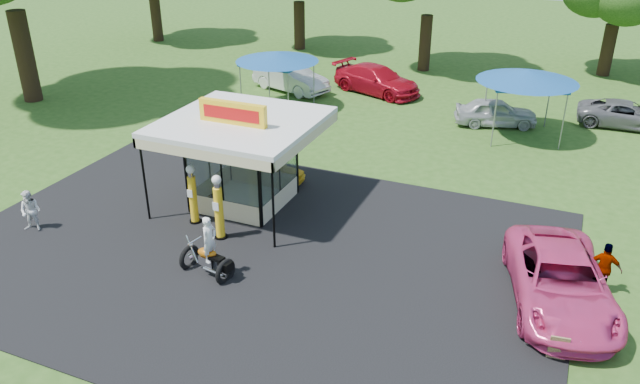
% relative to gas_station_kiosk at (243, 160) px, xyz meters
% --- Properties ---
extents(ground, '(120.00, 120.00, 0.00)m').
position_rel_gas_station_kiosk_xyz_m(ground, '(2.00, -4.99, -1.78)').
color(ground, '#2B5019').
rests_on(ground, ground).
extents(asphalt_apron, '(20.00, 14.00, 0.04)m').
position_rel_gas_station_kiosk_xyz_m(asphalt_apron, '(2.00, -2.99, -1.76)').
color(asphalt_apron, black).
rests_on(asphalt_apron, ground).
extents(gas_station_kiosk, '(5.40, 5.40, 4.18)m').
position_rel_gas_station_kiosk_xyz_m(gas_station_kiosk, '(0.00, 0.00, 0.00)').
color(gas_station_kiosk, white).
rests_on(gas_station_kiosk, ground).
extents(gas_pump_left, '(0.42, 0.42, 2.26)m').
position_rel_gas_station_kiosk_xyz_m(gas_pump_left, '(-0.88, -2.10, -0.70)').
color(gas_pump_left, black).
rests_on(gas_pump_left, ground).
extents(gas_pump_right, '(0.45, 0.45, 2.39)m').
position_rel_gas_station_kiosk_xyz_m(gas_pump_right, '(0.55, -2.69, -0.64)').
color(gas_pump_right, black).
rests_on(gas_pump_right, ground).
extents(motorcycle, '(1.86, 1.12, 2.13)m').
position_rel_gas_station_kiosk_xyz_m(motorcycle, '(1.45, -4.78, -0.95)').
color(motorcycle, black).
rests_on(motorcycle, ground).
extents(spare_tires, '(0.87, 0.52, 0.75)m').
position_rel_gas_station_kiosk_xyz_m(spare_tires, '(-0.61, -1.15, -1.42)').
color(spare_tires, black).
rests_on(spare_tires, ground).
extents(a_frame_sign, '(0.50, 0.48, 0.85)m').
position_rel_gas_station_kiosk_xyz_m(a_frame_sign, '(11.66, -4.63, -1.35)').
color(a_frame_sign, '#593819').
rests_on(a_frame_sign, ground).
extents(kiosk_car, '(2.82, 1.13, 0.96)m').
position_rel_gas_station_kiosk_xyz_m(kiosk_car, '(-0.00, 2.21, -1.30)').
color(kiosk_car, yellow).
rests_on(kiosk_car, ground).
extents(pink_sedan, '(3.94, 6.13, 1.57)m').
position_rel_gas_station_kiosk_xyz_m(pink_sedan, '(11.50, -2.12, -1.00)').
color(pink_sedan, '#DF3C7D').
rests_on(pink_sedan, ground).
extents(spectator_west, '(0.87, 0.76, 1.52)m').
position_rel_gas_station_kiosk_xyz_m(spectator_west, '(-5.81, -4.78, -1.02)').
color(spectator_west, white).
rests_on(spectator_west, ground).
extents(spectator_east_b, '(0.99, 0.47, 1.65)m').
position_rel_gas_station_kiosk_xyz_m(spectator_east_b, '(12.64, -0.98, -0.96)').
color(spectator_east_b, gray).
rests_on(spectator_east_b, ground).
extents(bg_car_a, '(5.19, 3.18, 1.61)m').
position_rel_gas_station_kiosk_xyz_m(bg_car_a, '(-4.70, 13.95, -0.98)').
color(bg_car_a, silver).
rests_on(bg_car_a, ground).
extents(bg_car_b, '(5.91, 3.97, 1.59)m').
position_rel_gas_station_kiosk_xyz_m(bg_car_b, '(0.11, 15.55, -0.99)').
color(bg_car_b, '#B20D1F').
rests_on(bg_car_b, ground).
extents(bg_car_c, '(4.35, 2.77, 1.38)m').
position_rel_gas_station_kiosk_xyz_m(bg_car_c, '(7.41, 12.61, -1.09)').
color(bg_car_c, '#B8B9BD').
rests_on(bg_car_c, ground).
extents(bg_car_d, '(4.69, 2.23, 1.29)m').
position_rel_gas_station_kiosk_xyz_m(bg_car_d, '(13.48, 14.98, -1.14)').
color(bg_car_d, slate).
rests_on(bg_car_d, ground).
extents(tent_west, '(4.44, 4.44, 3.11)m').
position_rel_gas_station_kiosk_xyz_m(tent_west, '(-3.98, 10.85, 1.03)').
color(tent_west, gray).
rests_on(tent_west, ground).
extents(tent_east, '(4.70, 4.70, 3.28)m').
position_rel_gas_station_kiosk_xyz_m(tent_east, '(8.75, 11.50, 1.19)').
color(tent_east, gray).
rests_on(tent_east, ground).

